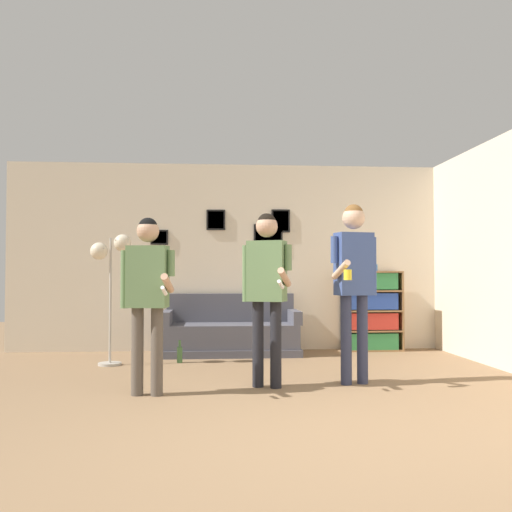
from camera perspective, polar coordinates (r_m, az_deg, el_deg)
ground_plane at (r=3.82m, az=8.19°, el=-18.46°), size 20.00×20.00×0.00m
wall_back at (r=8.33m, az=1.09°, el=-0.08°), size 7.41×0.08×2.70m
couch at (r=7.92m, az=-2.51°, el=-7.77°), size 1.86×0.80×0.82m
bookshelf at (r=8.41m, az=11.52°, el=-5.40°), size 0.85×0.30×1.14m
floor_lamp at (r=7.13m, az=-14.33°, el=-0.61°), size 0.49×0.28×1.58m
person_player_foreground_left at (r=5.28m, az=-10.80°, el=-3.02°), size 0.50×0.49×1.61m
person_player_foreground_center at (r=5.55m, az=1.08°, el=-2.39°), size 0.47×0.57×1.69m
person_watcher_holding_cup at (r=5.80m, az=9.78°, el=-1.53°), size 0.49×0.51×1.80m
bottle_on_floor at (r=7.22m, az=-7.64°, el=-9.68°), size 0.07×0.07×0.28m
drinking_cup at (r=8.40m, az=11.81°, el=-1.15°), size 0.07×0.07×0.10m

